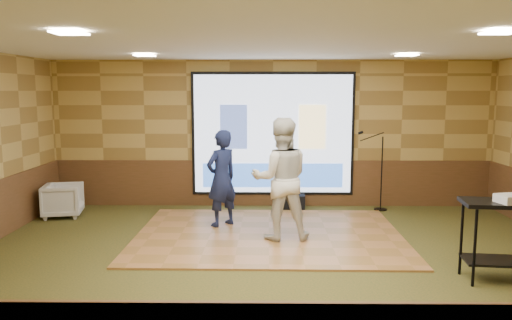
{
  "coord_description": "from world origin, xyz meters",
  "views": [
    {
      "loc": [
        -0.22,
        -6.72,
        2.38
      ],
      "look_at": [
        -0.32,
        1.04,
        1.3
      ],
      "focal_mm": 35.0,
      "sensor_mm": 36.0,
      "label": 1
    }
  ],
  "objects_px": {
    "projector": "(511,199)",
    "mic_stand": "(378,186)",
    "av_table": "(502,224)",
    "banquet_chair": "(63,200)",
    "projector_screen": "(273,135)",
    "player_left": "(222,178)",
    "dance_floor": "(269,235)",
    "player_right": "(281,179)",
    "duffel_bag": "(293,202)"
  },
  "relations": [
    {
      "from": "projector",
      "to": "mic_stand",
      "type": "bearing_deg",
      "value": 86.78
    },
    {
      "from": "av_table",
      "to": "banquet_chair",
      "type": "relative_size",
      "value": 1.47
    },
    {
      "from": "projector_screen",
      "to": "av_table",
      "type": "xyz_separation_m",
      "value": [
        2.78,
        -4.07,
        -0.75
      ]
    },
    {
      "from": "player_left",
      "to": "dance_floor",
      "type": "bearing_deg",
      "value": 105.22
    },
    {
      "from": "av_table",
      "to": "player_right",
      "type": "bearing_deg",
      "value": 148.12
    },
    {
      "from": "banquet_chair",
      "to": "duffel_bag",
      "type": "xyz_separation_m",
      "value": [
        4.42,
        0.71,
        -0.18
      ]
    },
    {
      "from": "mic_stand",
      "to": "dance_floor",
      "type": "bearing_deg",
      "value": -155.69
    },
    {
      "from": "player_left",
      "to": "projector",
      "type": "relative_size",
      "value": 5.45
    },
    {
      "from": "player_right",
      "to": "av_table",
      "type": "distance_m",
      "value": 3.19
    },
    {
      "from": "av_table",
      "to": "projector",
      "type": "distance_m",
      "value": 0.36
    },
    {
      "from": "projector",
      "to": "projector_screen",
      "type": "bearing_deg",
      "value": 110.47
    },
    {
      "from": "player_right",
      "to": "mic_stand",
      "type": "distance_m",
      "value": 2.95
    },
    {
      "from": "av_table",
      "to": "dance_floor",
      "type": "bearing_deg",
      "value": 146.12
    },
    {
      "from": "dance_floor",
      "to": "projector",
      "type": "bearing_deg",
      "value": -34.68
    },
    {
      "from": "player_right",
      "to": "projector",
      "type": "relative_size",
      "value": 6.28
    },
    {
      "from": "projector_screen",
      "to": "player_right",
      "type": "bearing_deg",
      "value": -88.18
    },
    {
      "from": "player_right",
      "to": "dance_floor",
      "type": "bearing_deg",
      "value": -59.25
    },
    {
      "from": "dance_floor",
      "to": "banquet_chair",
      "type": "distance_m",
      "value": 4.09
    },
    {
      "from": "projector",
      "to": "mic_stand",
      "type": "relative_size",
      "value": 0.19
    },
    {
      "from": "dance_floor",
      "to": "player_left",
      "type": "xyz_separation_m",
      "value": [
        -0.82,
        0.51,
        0.86
      ]
    },
    {
      "from": "projector_screen",
      "to": "av_table",
      "type": "relative_size",
      "value": 3.25
    },
    {
      "from": "av_table",
      "to": "duffel_bag",
      "type": "distance_m",
      "value": 4.55
    },
    {
      "from": "projector_screen",
      "to": "dance_floor",
      "type": "height_order",
      "value": "projector_screen"
    },
    {
      "from": "projector_screen",
      "to": "player_left",
      "type": "distance_m",
      "value": 1.97
    },
    {
      "from": "av_table",
      "to": "projector",
      "type": "relative_size",
      "value": 3.32
    },
    {
      "from": "mic_stand",
      "to": "projector_screen",
      "type": "bearing_deg",
      "value": 156.33
    },
    {
      "from": "projector_screen",
      "to": "dance_floor",
      "type": "relative_size",
      "value": 0.76
    },
    {
      "from": "av_table",
      "to": "mic_stand",
      "type": "bearing_deg",
      "value": 100.01
    },
    {
      "from": "player_left",
      "to": "player_right",
      "type": "distance_m",
      "value": 1.26
    },
    {
      "from": "mic_stand",
      "to": "duffel_bag",
      "type": "relative_size",
      "value": 3.51
    },
    {
      "from": "projector_screen",
      "to": "projector",
      "type": "xyz_separation_m",
      "value": [
        2.82,
        -4.16,
        -0.4
      ]
    },
    {
      "from": "projector_screen",
      "to": "player_right",
      "type": "height_order",
      "value": "projector_screen"
    },
    {
      "from": "player_right",
      "to": "projector",
      "type": "distance_m",
      "value": 3.26
    },
    {
      "from": "av_table",
      "to": "duffel_bag",
      "type": "xyz_separation_m",
      "value": [
        -2.35,
        3.85,
        -0.58
      ]
    },
    {
      "from": "av_table",
      "to": "duffel_bag",
      "type": "relative_size",
      "value": 2.25
    },
    {
      "from": "player_left",
      "to": "duffel_bag",
      "type": "relative_size",
      "value": 3.7
    },
    {
      "from": "player_left",
      "to": "duffel_bag",
      "type": "height_order",
      "value": "player_left"
    },
    {
      "from": "player_right",
      "to": "duffel_bag",
      "type": "distance_m",
      "value": 2.36
    },
    {
      "from": "projector_screen",
      "to": "dance_floor",
      "type": "bearing_deg",
      "value": -92.82
    },
    {
      "from": "mic_stand",
      "to": "banquet_chair",
      "type": "relative_size",
      "value": 2.29
    },
    {
      "from": "projector_screen",
      "to": "duffel_bag",
      "type": "distance_m",
      "value": 1.42
    },
    {
      "from": "dance_floor",
      "to": "player_right",
      "type": "xyz_separation_m",
      "value": [
        0.18,
        -0.25,
        0.98
      ]
    },
    {
      "from": "projector_screen",
      "to": "projector",
      "type": "relative_size",
      "value": 10.77
    },
    {
      "from": "projector_screen",
      "to": "mic_stand",
      "type": "relative_size",
      "value": 2.08
    },
    {
      "from": "projector",
      "to": "duffel_bag",
      "type": "distance_m",
      "value": 4.7
    },
    {
      "from": "mic_stand",
      "to": "banquet_chair",
      "type": "xyz_separation_m",
      "value": [
        -6.11,
        -0.61,
        -0.18
      ]
    },
    {
      "from": "player_right",
      "to": "mic_stand",
      "type": "bearing_deg",
      "value": -139.12
    },
    {
      "from": "projector_screen",
      "to": "player_right",
      "type": "relative_size",
      "value": 1.71
    },
    {
      "from": "player_left",
      "to": "duffel_bag",
      "type": "xyz_separation_m",
      "value": [
        1.34,
        1.4,
        -0.73
      ]
    },
    {
      "from": "projector_screen",
      "to": "projector",
      "type": "distance_m",
      "value": 5.04
    }
  ]
}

